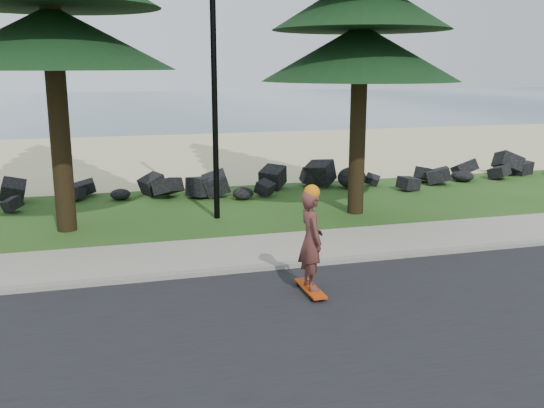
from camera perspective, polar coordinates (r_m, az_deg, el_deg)
The scene contains 9 objects.
ground at distance 11.96m, azimuth -2.40°, elevation -4.94°, with size 160.00×160.00×0.00m, color #204816.
road at distance 7.96m, azimuth 5.25°, elevation -14.45°, with size 160.00×7.00×0.02m, color black.
kerb at distance 11.11m, azimuth -1.34°, elevation -6.07°, with size 160.00×0.20×0.10m, color gray.
sidewalk at distance 12.13m, azimuth -2.62°, elevation -4.48°, with size 160.00×2.00×0.08m, color gray.
beach_sand at distance 25.98m, azimuth -9.74°, elevation 4.61°, with size 160.00×15.00×0.01m, color beige.
ocean at distance 62.25m, azimuth -13.31°, elevation 9.18°, with size 160.00×58.00×0.01m, color #395E6E.
seawall_boulders at distance 17.28m, azimuth -6.64°, elevation 0.57°, with size 60.00×2.40×1.10m, color black, non-canonical shape.
lamp_post at distance 14.53m, azimuth -5.53°, elevation 14.70°, with size 0.25×0.14×8.14m.
skateboarder at distance 9.78m, azimuth 3.70°, elevation -3.44°, with size 0.40×0.98×1.81m.
Camera 1 is at (-2.56, -11.09, 3.66)m, focal length 40.00 mm.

